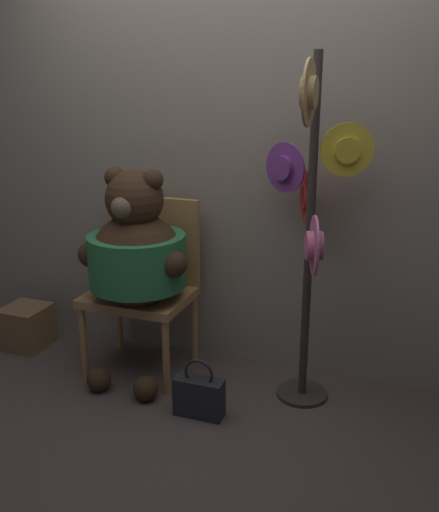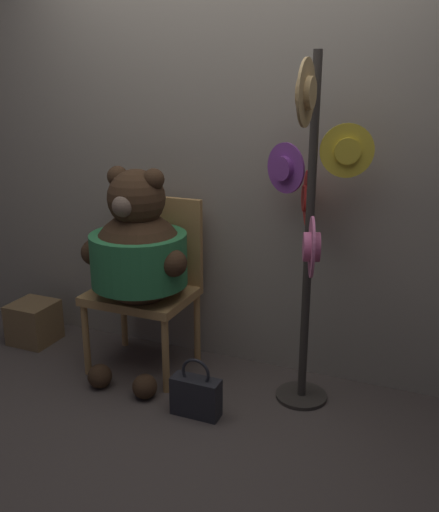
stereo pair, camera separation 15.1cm
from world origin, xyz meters
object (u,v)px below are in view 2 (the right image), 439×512
at_px(chair, 148,276).
at_px(teddy_bear, 138,253).
at_px(handbag_on_ground, 196,395).
at_px(hat_display_rack, 309,215).

relative_size(chair, teddy_bear, 0.83).
relative_size(teddy_bear, handbag_on_ground, 3.80).
bearing_deg(hat_display_rack, chair, 175.19).
bearing_deg(teddy_bear, chair, 103.31).
distance_m(teddy_bear, handbag_on_ground, 0.84).
xyz_separation_m(teddy_bear, handbag_on_ground, (0.47, -0.27, -0.63)).
xyz_separation_m(hat_display_rack, handbag_on_ground, (-0.46, -0.35, -0.92)).
xyz_separation_m(teddy_bear, hat_display_rack, (0.93, 0.08, 0.29)).
distance_m(chair, hat_display_rack, 1.09).
height_order(hat_display_rack, handbag_on_ground, hat_display_rack).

